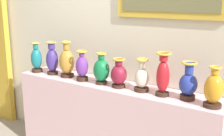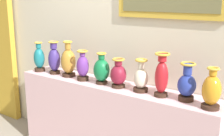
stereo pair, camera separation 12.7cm
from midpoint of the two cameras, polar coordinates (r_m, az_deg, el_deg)
The scene contains 13 objects.
display_shelf at distance 3.22m, azimuth 1.15°, elevation -11.05°, with size 2.35×0.41×0.92m, color beige.
back_wall at distance 3.17m, azimuth 4.18°, elevation 5.68°, with size 4.84×0.14×2.70m.
curtain_gold at distance 4.62m, azimuth -19.74°, elevation 2.91°, with size 0.51×0.08×2.01m, color gold.
vase_teal at distance 3.65m, azimuth -13.06°, elevation 1.81°, with size 0.13×0.13×0.36m.
vase_indigo at distance 3.50m, azimuth -10.19°, elevation 1.71°, with size 0.14×0.14×0.39m.
vase_ochre at distance 3.35m, azimuth -7.45°, elevation 1.27°, with size 0.17×0.17×0.41m.
vase_violet at distance 3.18m, azimuth -4.60°, elevation 0.26°, with size 0.13×0.13×0.33m.
vase_emerald at distance 3.04m, azimuth -0.86°, elevation -0.40°, with size 0.17×0.17×0.33m.
vase_burgundy at distance 2.93m, azimuth 2.48°, elevation -1.27°, with size 0.16×0.16×0.30m.
vase_ivory at distance 2.82m, azimuth 6.95°, elevation -1.96°, with size 0.14×0.14×0.32m.
vase_crimson at distance 2.69m, azimuth 10.99°, elevation -1.54°, with size 0.14×0.14×0.41m.
vase_cobalt at distance 2.65m, azimuth 15.72°, elevation -3.11°, with size 0.16×0.16×0.34m.
vase_amber at distance 2.52m, azimuth 20.22°, elevation -4.19°, with size 0.15×0.15×0.35m.
Camera 2 is at (1.71, -2.37, 1.82)m, focal length 46.87 mm.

